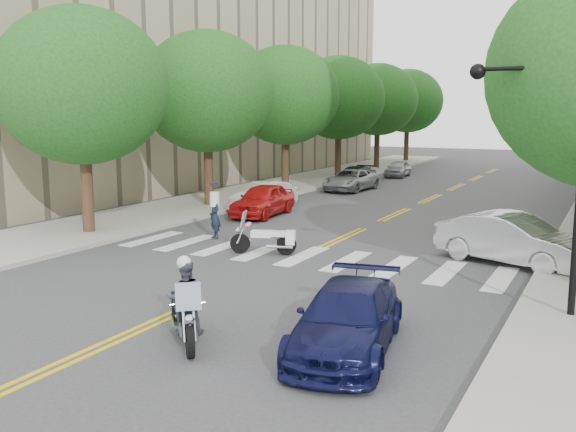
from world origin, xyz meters
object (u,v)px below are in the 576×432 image
Objects in this scene: motorcycle_parked at (269,239)px; sedan_blue at (347,319)px; motorcycle_police at (185,304)px; officer_standing at (215,216)px; convertible at (513,239)px.

motorcycle_parked is 8.79m from sedan_blue.
sedan_blue is at bearing 157.19° from motorcycle_police.
motorcycle_parked is at bearing 118.49° from sedan_blue.
officer_standing is 11.87m from sedan_blue.
sedan_blue is at bearing -159.81° from motorcycle_parked.
convertible reaches higher than sedan_blue.
motorcycle_police is 10.76m from officer_standing.
motorcycle_police is at bearing -21.10° from officer_standing.
motorcycle_police is 0.38× the size of convertible.
sedan_blue is at bearing -5.37° from officer_standing.
convertible is (4.88, 10.09, -0.03)m from motorcycle_police.
motorcycle_parked is 0.45× the size of convertible.
motorcycle_parked is at bearing -114.59° from motorcycle_police.
officer_standing is (-3.05, 1.37, 0.34)m from motorcycle_parked.
convertible is at bearing 68.12° from sedan_blue.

